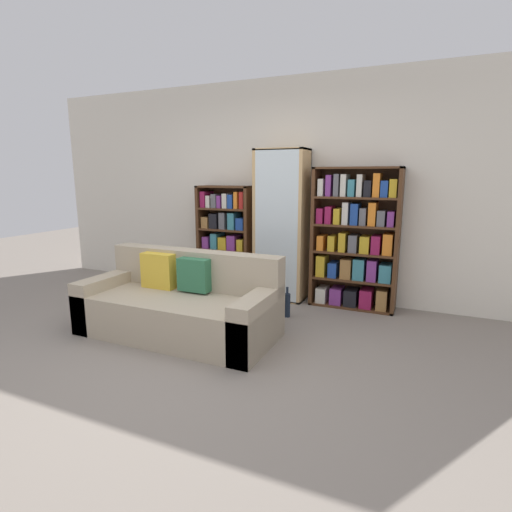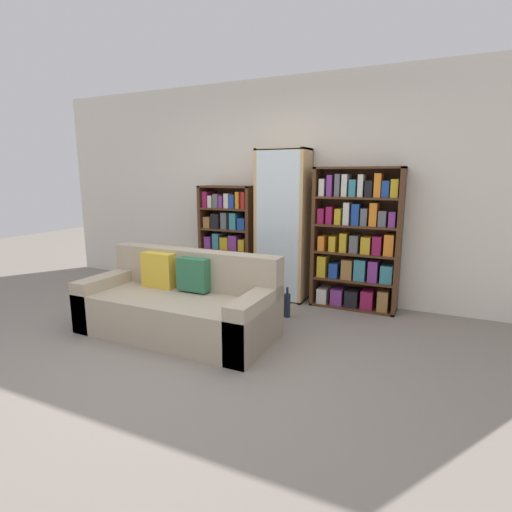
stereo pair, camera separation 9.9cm
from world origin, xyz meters
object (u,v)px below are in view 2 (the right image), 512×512
couch (179,305)px  wine_bottle (287,305)px  display_cabinet (283,227)px  bookshelf_right (357,241)px  bookshelf_left (228,240)px

couch → wine_bottle: (0.81, 0.86, -0.14)m
couch → wine_bottle: bearing=46.6°
display_cabinet → couch: bearing=-108.5°
display_cabinet → wine_bottle: size_ratio=5.48×
couch → display_cabinet: 1.69m
bookshelf_right → wine_bottle: bookshelf_right is taller
couch → bookshelf_left: (-0.28, 1.50, 0.41)m
bookshelf_right → wine_bottle: (-0.60, -0.65, -0.65)m
bookshelf_right → wine_bottle: bearing=-132.6°
bookshelf_left → wine_bottle: bearing=-30.8°
display_cabinet → bookshelf_right: size_ratio=1.13×
couch → bookshelf_left: 1.58m
couch → bookshelf_right: size_ratio=1.17×
couch → display_cabinet: (0.50, 1.49, 0.63)m
display_cabinet → wine_bottle: 1.05m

